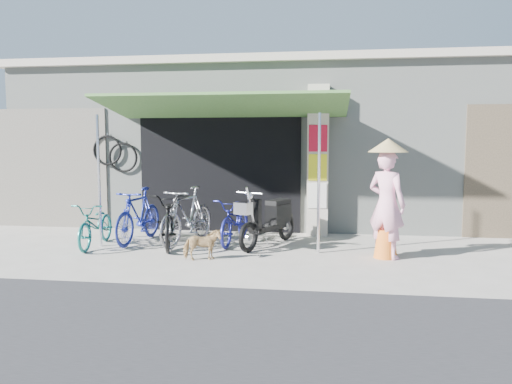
# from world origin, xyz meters

# --- Properties ---
(ground) EXTENTS (80.00, 80.00, 0.00)m
(ground) POSITION_xyz_m (0.00, 0.00, 0.00)
(ground) COLOR #A59E95
(ground) RESTS_ON ground
(bicycle_shop) EXTENTS (12.30, 5.30, 3.66)m
(bicycle_shop) POSITION_xyz_m (-0.00, 5.09, 1.83)
(bicycle_shop) COLOR #979D95
(bicycle_shop) RESTS_ON ground
(shop_pillar) EXTENTS (0.42, 0.44, 3.00)m
(shop_pillar) POSITION_xyz_m (0.85, 2.45, 1.50)
(shop_pillar) COLOR #BFB6A3
(shop_pillar) RESTS_ON ground
(awning) EXTENTS (4.60, 1.88, 2.72)m
(awning) POSITION_xyz_m (-0.90, 1.63, 2.51)
(awning) COLOR #3D692F
(awning) RESTS_ON ground
(neighbour_left) EXTENTS (2.60, 0.06, 2.60)m
(neighbour_left) POSITION_xyz_m (-5.00, 2.59, 1.30)
(neighbour_left) COLOR #6B665B
(neighbour_left) RESTS_ON ground
(bike_teal) EXTENTS (0.67, 1.58, 0.81)m
(bike_teal) POSITION_xyz_m (-3.05, 0.70, 0.40)
(bike_teal) COLOR #176962
(bike_teal) RESTS_ON ground
(bike_blue) EXTENTS (0.67, 1.74, 1.02)m
(bike_blue) POSITION_xyz_m (-2.44, 1.17, 0.51)
(bike_blue) COLOR navy
(bike_blue) RESTS_ON ground
(bike_black) EXTENTS (1.14, 1.98, 0.98)m
(bike_black) POSITION_xyz_m (-1.77, 0.96, 0.49)
(bike_black) COLOR black
(bike_black) RESTS_ON ground
(bike_silver) EXTENTS (0.96, 1.84, 1.06)m
(bike_silver) POSITION_xyz_m (-1.49, 1.12, 0.53)
(bike_silver) COLOR #A0A0A5
(bike_silver) RESTS_ON ground
(bike_navy) EXTENTS (0.74, 1.67, 0.85)m
(bike_navy) POSITION_xyz_m (-0.63, 1.35, 0.43)
(bike_navy) COLOR navy
(bike_navy) RESTS_ON ground
(street_dog) EXTENTS (0.65, 0.45, 0.50)m
(street_dog) POSITION_xyz_m (-0.92, -0.05, 0.25)
(street_dog) COLOR #967F4F
(street_dog) RESTS_ON ground
(moped) EXTENTS (0.93, 1.72, 1.03)m
(moped) POSITION_xyz_m (0.02, 1.23, 0.47)
(moped) COLOR black
(moped) RESTS_ON ground
(nun) EXTENTS (0.76, 0.72, 1.94)m
(nun) POSITION_xyz_m (1.99, 0.54, 0.95)
(nun) COLOR pink
(nun) RESTS_ON ground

